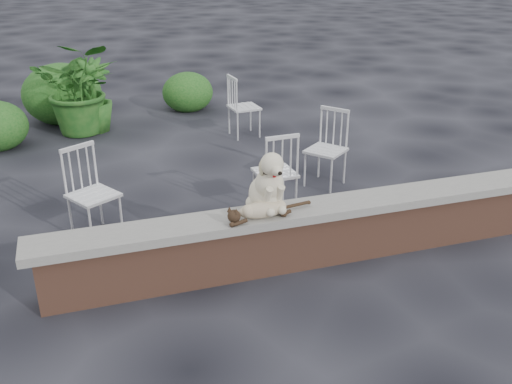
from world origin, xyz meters
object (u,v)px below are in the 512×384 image
object	(u,v)px
chair_c	(275,171)
potted_plant_a	(81,88)
chair_e	(244,106)
potted_plant_b	(92,96)
chair_d	(326,149)
cat	(263,209)
chair_a	(93,194)
dog	(266,179)

from	to	relation	value
chair_c	potted_plant_a	xyz separation A→B (m)	(-1.88, 3.58, 0.25)
chair_e	potted_plant_b	world-z (taller)	potted_plant_b
chair_d	potted_plant_a	xyz separation A→B (m)	(-2.71, 3.09, 0.25)
cat	chair_c	size ratio (longest dim) A/B	1.04
chair_a	potted_plant_a	distance (m)	3.60
dog	chair_d	distance (m)	2.10
chair_d	potted_plant_a	bearing A→B (deg)	-176.59
chair_e	potted_plant_a	distance (m)	2.52
chair_e	chair_d	xyz separation A→B (m)	(0.38, -2.16, 0.00)
dog	potted_plant_b	xyz separation A→B (m)	(-1.24, 4.72, -0.31)
cat	chair_a	distance (m)	1.86
cat	chair_a	bearing A→B (deg)	132.31
chair_e	chair_a	xyz separation A→B (m)	(-2.39, -2.66, 0.00)
chair_e	chair_a	size ratio (longest dim) A/B	1.00
potted_plant_a	potted_plant_b	size ratio (longest dim) A/B	1.27
dog	chair_d	world-z (taller)	dog
chair_e	chair_d	world-z (taller)	same
chair_e	potted_plant_a	bearing A→B (deg)	63.18
potted_plant_b	dog	bearing A→B (deg)	-75.24
potted_plant_a	chair_e	bearing A→B (deg)	-21.63
chair_c	chair_e	size ratio (longest dim) A/B	1.00
chair_c	potted_plant_b	world-z (taller)	potted_plant_b
chair_a	chair_d	xyz separation A→B (m)	(2.77, 0.50, 0.00)
potted_plant_a	chair_a	bearing A→B (deg)	-90.94
chair_a	potted_plant_b	world-z (taller)	potted_plant_b
chair_e	dog	bearing A→B (deg)	160.76
cat	potted_plant_b	bearing A→B (deg)	97.68
dog	potted_plant_b	distance (m)	4.89
chair_c	dog	bearing A→B (deg)	63.46
chair_d	chair_a	bearing A→B (deg)	-117.71
dog	cat	size ratio (longest dim) A/B	0.60
cat	chair_a	world-z (taller)	chair_a
dog	chair_c	xyz separation A→B (m)	(0.48, 1.09, -0.40)
dog	chair_a	xyz separation A→B (m)	(-1.46, 1.09, -0.40)
chair_e	potted_plant_b	bearing A→B (deg)	60.78
dog	chair_d	size ratio (longest dim) A/B	0.62
dog	potted_plant_a	distance (m)	4.88
dog	potted_plant_a	world-z (taller)	potted_plant_a
dog	chair_a	distance (m)	1.86
chair_c	chair_d	world-z (taller)	same
chair_c	potted_plant_a	bearing A→B (deg)	-64.93
chair_c	chair_e	bearing A→B (deg)	-102.36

